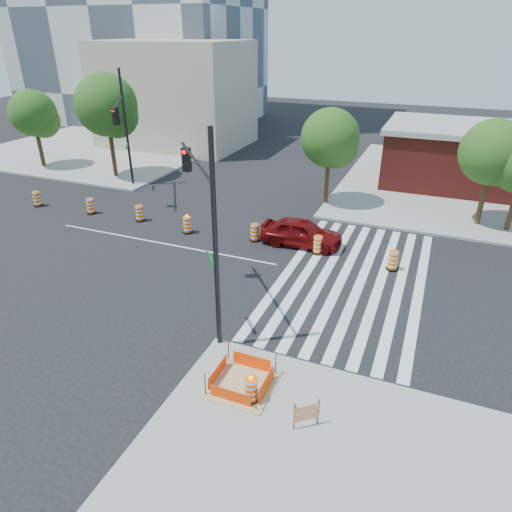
% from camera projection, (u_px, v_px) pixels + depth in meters
% --- Properties ---
extents(ground, '(120.00, 120.00, 0.00)m').
position_uv_depth(ground, '(162.00, 243.00, 26.11)').
color(ground, black).
rests_on(ground, ground).
extents(sidewalk_ne, '(22.00, 22.00, 0.15)m').
position_uv_depth(sidewalk_ne, '(492.00, 188.00, 34.88)').
color(sidewalk_ne, gray).
rests_on(sidewalk_ne, ground).
extents(sidewalk_nw, '(22.00, 22.00, 0.15)m').
position_uv_depth(sidewalk_nw, '(108.00, 146.00, 47.06)').
color(sidewalk_nw, gray).
rests_on(sidewalk_nw, ground).
extents(crosswalk_east, '(6.75, 13.50, 0.01)m').
position_uv_depth(crosswalk_east, '(352.00, 279.00, 22.41)').
color(crosswalk_east, silver).
rests_on(crosswalk_east, ground).
extents(lane_centerline, '(14.00, 0.12, 0.01)m').
position_uv_depth(lane_centerline, '(162.00, 243.00, 26.11)').
color(lane_centerline, silver).
rests_on(lane_centerline, ground).
extents(excavation_pit, '(2.20, 2.20, 0.90)m').
position_uv_depth(excavation_pit, '(242.00, 383.00, 15.52)').
color(excavation_pit, tan).
rests_on(excavation_pit, ground).
extents(brick_storefront, '(16.50, 8.50, 4.60)m').
position_uv_depth(brick_storefront, '(499.00, 159.00, 33.88)').
color(brick_storefront, maroon).
rests_on(brick_storefront, ground).
extents(beige_midrise, '(14.00, 10.00, 10.00)m').
position_uv_depth(beige_midrise, '(175.00, 94.00, 46.13)').
color(beige_midrise, tan).
rests_on(beige_midrise, ground).
extents(red_coupe, '(4.63, 1.97, 1.56)m').
position_uv_depth(red_coupe, '(301.00, 232.00, 25.55)').
color(red_coupe, '#610809').
rests_on(red_coupe, ground).
extents(signal_pole_se, '(4.07, 4.87, 8.20)m').
position_uv_depth(signal_pole_se, '(204.00, 209.00, 16.95)').
color(signal_pole_se, black).
rests_on(signal_pole_se, ground).
extents(signal_pole_nw, '(3.50, 5.46, 8.40)m').
position_uv_depth(signal_pole_nw, '(123.00, 122.00, 31.88)').
color(signal_pole_nw, black).
rests_on(signal_pole_nw, ground).
extents(pit_drum, '(0.53, 0.53, 1.04)m').
position_uv_depth(pit_drum, '(251.00, 390.00, 14.70)').
color(pit_drum, black).
rests_on(pit_drum, ground).
extents(barricade, '(0.70, 0.54, 1.00)m').
position_uv_depth(barricade, '(306.00, 413.00, 13.68)').
color(barricade, '#FA5C05').
rests_on(barricade, ground).
extents(tree_north_a, '(3.90, 3.86, 6.56)m').
position_uv_depth(tree_north_a, '(34.00, 116.00, 38.33)').
color(tree_north_a, '#382314').
rests_on(tree_north_a, ground).
extents(tree_north_b, '(4.77, 4.77, 8.12)m').
position_uv_depth(tree_north_b, '(107.00, 109.00, 35.20)').
color(tree_north_b, '#382314').
rests_on(tree_north_b, ground).
extents(tree_north_c, '(3.84, 3.84, 6.53)m').
position_uv_depth(tree_north_c, '(330.00, 141.00, 29.92)').
color(tree_north_c, '#382314').
rests_on(tree_north_c, ground).
extents(tree_north_d, '(3.82, 3.82, 6.50)m').
position_uv_depth(tree_north_d, '(493.00, 156.00, 26.53)').
color(tree_north_d, '#382314').
rests_on(tree_north_d, ground).
extents(median_drum_0, '(0.60, 0.60, 1.02)m').
position_uv_depth(median_drum_0, '(37.00, 199.00, 31.34)').
color(median_drum_0, black).
rests_on(median_drum_0, ground).
extents(median_drum_1, '(0.60, 0.60, 1.02)m').
position_uv_depth(median_drum_1, '(91.00, 207.00, 30.07)').
color(median_drum_1, black).
rests_on(median_drum_1, ground).
extents(median_drum_2, '(0.60, 0.60, 1.02)m').
position_uv_depth(median_drum_2, '(140.00, 214.00, 28.93)').
color(median_drum_2, black).
rests_on(median_drum_2, ground).
extents(median_drum_3, '(0.60, 0.60, 1.18)m').
position_uv_depth(median_drum_3, '(187.00, 225.00, 27.22)').
color(median_drum_3, black).
rests_on(median_drum_3, ground).
extents(median_drum_4, '(0.60, 0.60, 1.02)m').
position_uv_depth(median_drum_4, '(255.00, 233.00, 26.21)').
color(median_drum_4, black).
rests_on(median_drum_4, ground).
extents(median_drum_5, '(0.60, 0.60, 1.02)m').
position_uv_depth(median_drum_5, '(318.00, 246.00, 24.71)').
color(median_drum_5, black).
rests_on(median_drum_5, ground).
extents(median_drum_6, '(0.60, 0.60, 1.02)m').
position_uv_depth(median_drum_6, '(393.00, 261.00, 23.05)').
color(median_drum_6, black).
rests_on(median_drum_6, ground).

